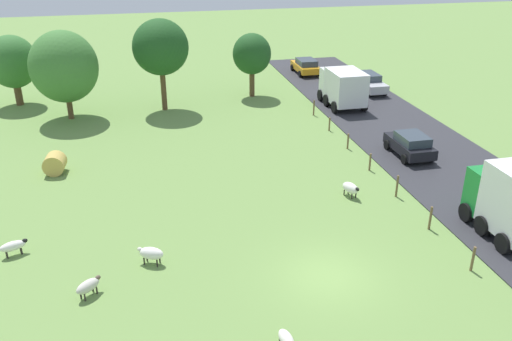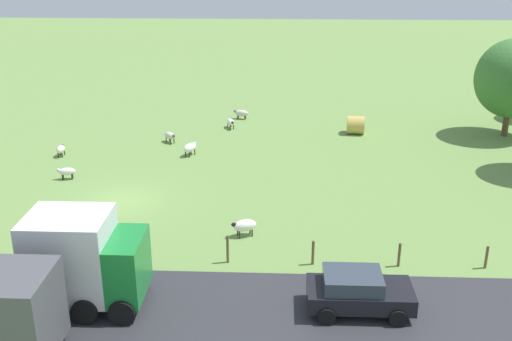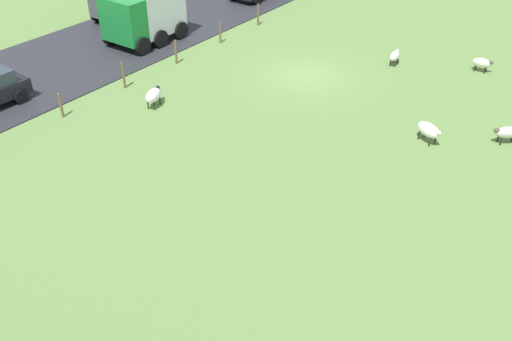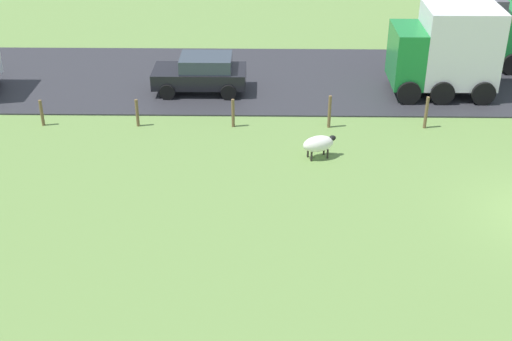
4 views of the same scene
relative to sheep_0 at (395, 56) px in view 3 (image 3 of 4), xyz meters
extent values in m
plane|color=#6B8E47|center=(2.95, 3.88, -0.47)|extent=(160.00, 160.00, 0.00)
cube|color=#2D2D33|center=(14.14, 3.88, -0.44)|extent=(8.00, 80.00, 0.06)
ellipsoid|color=silver|center=(0.00, 0.02, 0.00)|extent=(0.59, 1.03, 0.44)
ellipsoid|color=silver|center=(0.07, -0.44, 0.10)|extent=(0.22, 0.28, 0.20)
cylinder|color=#2D2823|center=(0.16, -0.23, -0.32)|extent=(0.07, 0.07, 0.31)
cylinder|color=#2D2823|center=(-0.08, -0.26, -0.32)|extent=(0.07, 0.07, 0.31)
cylinder|color=#2D2823|center=(0.07, 0.30, -0.32)|extent=(0.07, 0.07, 0.31)
cylinder|color=#2D2823|center=(-0.17, 0.27, -0.32)|extent=(0.07, 0.07, 0.31)
ellipsoid|color=silver|center=(-3.90, -1.72, 0.00)|extent=(0.92, 0.52, 0.48)
ellipsoid|color=brown|center=(-4.33, -1.73, 0.11)|extent=(0.27, 0.19, 0.20)
cylinder|color=#2D2823|center=(-4.15, -1.86, -0.33)|extent=(0.07, 0.07, 0.29)
cylinder|color=#2D2823|center=(-4.16, -1.59, -0.33)|extent=(0.07, 0.07, 0.29)
cylinder|color=#2D2823|center=(-3.65, -1.84, -0.33)|extent=(0.07, 0.07, 0.29)
cylinder|color=#2D2823|center=(-3.66, -1.57, -0.33)|extent=(0.07, 0.07, 0.29)
ellipsoid|color=beige|center=(-7.01, 4.74, 0.02)|extent=(1.13, 1.07, 0.48)
ellipsoid|color=brown|center=(-6.63, 5.08, 0.13)|extent=(0.31, 0.31, 0.20)
cylinder|color=#2D2823|center=(-6.87, 5.04, -0.32)|extent=(0.07, 0.07, 0.31)
cylinder|color=#2D2823|center=(-6.70, 4.84, -0.32)|extent=(0.07, 0.07, 0.31)
cylinder|color=#2D2823|center=(-7.15, 4.45, -0.32)|extent=(0.07, 0.07, 0.31)
ellipsoid|color=white|center=(6.71, 10.71, 0.07)|extent=(0.92, 1.24, 0.56)
ellipsoid|color=black|center=(6.90, 10.22, 0.19)|extent=(0.26, 0.31, 0.20)
cylinder|color=#2D2823|center=(6.96, 10.48, -0.31)|extent=(0.07, 0.07, 0.33)
cylinder|color=#2D2823|center=(6.67, 10.37, -0.31)|extent=(0.07, 0.07, 0.33)
cylinder|color=#2D2823|center=(6.74, 11.05, -0.31)|extent=(0.07, 0.07, 0.33)
cylinder|color=#2D2823|center=(6.46, 10.94, -0.31)|extent=(0.07, 0.07, 0.33)
ellipsoid|color=white|center=(-4.39, 6.51, 0.07)|extent=(1.25, 0.98, 0.55)
ellipsoid|color=silver|center=(-4.87, 6.75, 0.20)|extent=(0.31, 0.28, 0.20)
cylinder|color=#2D2823|center=(-4.73, 6.51, -0.30)|extent=(0.07, 0.07, 0.34)
cylinder|color=#2D2823|center=(-4.60, 6.78, -0.30)|extent=(0.07, 0.07, 0.34)
cylinder|color=#2D2823|center=(-4.17, 6.24, -0.30)|extent=(0.07, 0.07, 0.34)
cylinder|color=#2D2823|center=(-4.04, 6.51, -0.30)|extent=(0.07, 0.07, 0.34)
cylinder|color=brown|center=(9.21, -0.75, 0.17)|extent=(0.12, 0.12, 1.29)
cylinder|color=brown|center=(9.21, 2.88, 0.13)|extent=(0.12, 0.12, 1.21)
cylinder|color=brown|center=(9.21, 6.50, 0.16)|extent=(0.12, 0.12, 1.26)
cylinder|color=brown|center=(9.21, 10.13, 0.17)|extent=(0.12, 0.12, 1.28)
cylinder|color=brown|center=(9.21, 13.76, 0.08)|extent=(0.12, 0.12, 1.11)
cylinder|color=black|center=(17.38, 1.54, 0.07)|extent=(0.30, 0.96, 0.96)
cylinder|color=black|center=(14.80, 1.54, 0.07)|extent=(0.30, 0.96, 0.96)
cylinder|color=black|center=(17.38, 2.91, 0.07)|extent=(0.30, 0.96, 0.96)
cylinder|color=black|center=(14.80, 2.91, 0.07)|extent=(0.30, 0.96, 0.96)
cylinder|color=black|center=(17.38, 4.61, 0.07)|extent=(0.30, 0.96, 0.96)
cylinder|color=black|center=(14.80, 4.61, 0.07)|extent=(0.30, 0.96, 0.96)
cube|color=#197F33|center=(12.63, 6.76, 1.22)|extent=(2.52, 1.20, 2.30)
cube|color=silver|center=(12.63, 4.67, 1.65)|extent=(2.52, 2.99, 3.16)
cylinder|color=black|center=(11.37, 6.76, 0.07)|extent=(0.30, 0.96, 0.96)
cylinder|color=black|center=(13.89, 6.76, 0.07)|extent=(0.30, 0.96, 0.96)
cylinder|color=black|center=(11.37, 5.42, 0.07)|extent=(0.30, 0.96, 0.96)
cylinder|color=black|center=(13.89, 5.42, 0.07)|extent=(0.30, 0.96, 0.96)
cylinder|color=black|center=(11.37, 3.77, 0.07)|extent=(0.30, 0.96, 0.96)
cylinder|color=black|center=(13.89, 3.77, 0.07)|extent=(0.30, 0.96, 0.96)
cylinder|color=black|center=(11.52, -3.85, -0.09)|extent=(0.22, 0.64, 0.64)
cylinder|color=black|center=(11.70, 14.06, -0.09)|extent=(0.22, 0.64, 0.64)
camera|label=1|loc=(-4.34, -14.19, 13.30)|focal=37.78mm
camera|label=2|loc=(31.85, 12.33, 12.42)|focal=42.23mm
camera|label=3|loc=(-10.42, 26.57, 11.25)|focal=39.95mm
camera|label=4|loc=(-14.45, 12.52, 10.63)|focal=48.16mm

